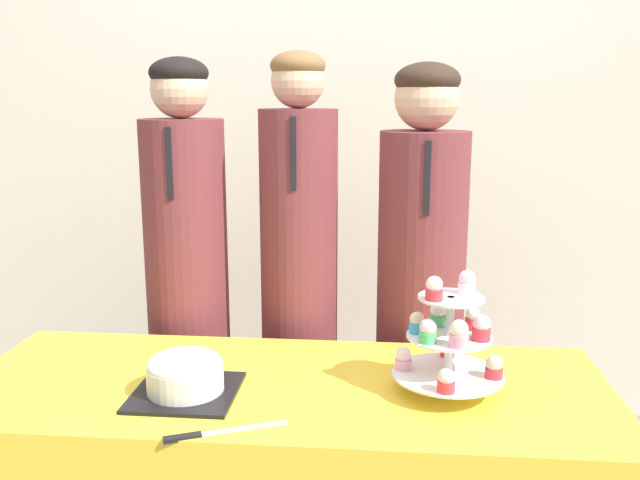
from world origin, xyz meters
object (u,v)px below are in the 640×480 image
at_px(cake_knife, 205,434).
at_px(student_0, 188,301).
at_px(student_2, 420,310).
at_px(cupcake_stand, 449,338).
at_px(round_cake, 185,374).
at_px(student_1, 299,302).

xyz_separation_m(cake_knife, student_0, (-0.27, 0.81, 0.05)).
bearing_deg(student_2, cupcake_stand, -85.63).
bearing_deg(cupcake_stand, cake_knife, -153.92).
distance_m(round_cake, student_1, 0.64).
height_order(cake_knife, cupcake_stand, cupcake_stand).
relative_size(cupcake_stand, student_0, 0.20).
xyz_separation_m(cake_knife, cupcake_stand, (0.55, 0.27, 0.14)).
distance_m(student_1, student_2, 0.40).
bearing_deg(cupcake_stand, student_2, 94.37).
relative_size(cupcake_stand, student_2, 0.20).
bearing_deg(cake_knife, student_1, 59.22).
bearing_deg(cake_knife, student_0, 85.39).
relative_size(round_cake, student_0, 0.16).
bearing_deg(student_0, cupcake_stand, -33.30).
bearing_deg(cake_knife, student_2, 34.73).
bearing_deg(round_cake, cake_knife, -63.00).
bearing_deg(student_0, student_2, 0.00).
bearing_deg(student_0, student_1, -0.00).
bearing_deg(student_0, cake_knife, -71.59).
bearing_deg(cupcake_stand, student_0, 146.70).
relative_size(student_1, student_2, 1.02).
bearing_deg(student_2, student_0, -180.00).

